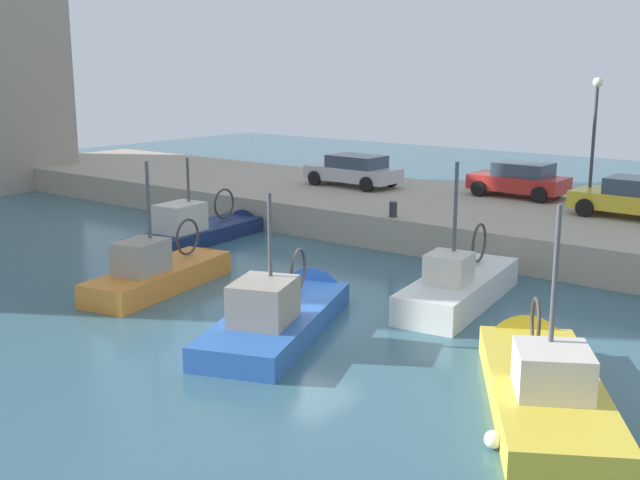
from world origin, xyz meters
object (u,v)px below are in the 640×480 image
at_px(parked_car_silver, 354,170).
at_px(parked_car_red, 520,179).
at_px(fishing_boat_orange, 166,282).
at_px(parked_car_yellow, 639,198).
at_px(fishing_boat_blue, 283,323).
at_px(fishing_boat_yellow, 541,393).
at_px(mooring_bollard_north, 393,209).
at_px(fishing_boat_white, 462,297).
at_px(fishing_boat_navy, 202,236).
at_px(quay_streetlamp, 595,122).

distance_m(parked_car_silver, parked_car_red, 7.20).
bearing_deg(fishing_boat_orange, parked_car_silver, 11.13).
height_order(parked_car_yellow, parked_car_red, parked_car_yellow).
height_order(fishing_boat_blue, fishing_boat_yellow, fishing_boat_yellow).
distance_m(fishing_boat_blue, fishing_boat_orange, 5.26).
bearing_deg(mooring_bollard_north, parked_car_red, -13.51).
height_order(fishing_boat_white, parked_car_yellow, fishing_boat_white).
xyz_separation_m(fishing_boat_navy, mooring_bollard_north, (3.15, -6.43, 1.31)).
distance_m(fishing_boat_white, parked_car_yellow, 9.49).
bearing_deg(parked_car_yellow, parked_car_silver, 91.01).
xyz_separation_m(fishing_boat_blue, parked_car_silver, (13.80, 7.79, 1.77)).
xyz_separation_m(fishing_boat_blue, parked_car_yellow, (14.01, -4.37, 1.79)).
height_order(fishing_boat_navy, parked_car_silver, fishing_boat_navy).
height_order(fishing_boat_yellow, parked_car_silver, fishing_boat_yellow).
bearing_deg(quay_streetlamp, parked_car_red, 70.10).
bearing_deg(quay_streetlamp, fishing_boat_white, 179.91).
height_order(parked_car_silver, parked_car_red, parked_car_red).
relative_size(fishing_boat_blue, parked_car_red, 1.84).
relative_size(fishing_boat_white, quay_streetlamp, 1.35).
bearing_deg(parked_car_red, parked_car_yellow, -107.71).
bearing_deg(parked_car_silver, mooring_bollard_north, -133.08).
distance_m(mooring_bollard_north, quay_streetlamp, 8.07).
height_order(parked_car_yellow, quay_streetlamp, quay_streetlamp).
relative_size(fishing_boat_yellow, parked_car_silver, 1.62).
relative_size(fishing_boat_yellow, fishing_boat_orange, 1.12).
relative_size(parked_car_silver, quay_streetlamp, 0.88).
bearing_deg(quay_streetlamp, fishing_boat_navy, 127.76).
xyz_separation_m(fishing_boat_blue, parked_car_red, (15.68, 0.85, 1.78)).
bearing_deg(fishing_boat_orange, fishing_boat_white, -61.10).
height_order(fishing_boat_white, mooring_bollard_north, fishing_boat_white).
bearing_deg(parked_car_red, quay_streetlamp, -109.90).
bearing_deg(fishing_boat_blue, fishing_boat_yellow, -90.05).
distance_m(fishing_boat_yellow, fishing_boat_white, 6.58).
relative_size(fishing_boat_orange, fishing_boat_navy, 0.90).
bearing_deg(fishing_boat_yellow, parked_car_silver, 46.60).
distance_m(fishing_boat_orange, parked_car_red, 15.72).
xyz_separation_m(fishing_boat_blue, fishing_boat_white, (4.90, -2.42, -0.04)).
xyz_separation_m(fishing_boat_yellow, fishing_boat_navy, (5.70, 15.73, 0.06)).
bearing_deg(parked_car_yellow, parked_car_red, 72.29).
height_order(parked_car_silver, quay_streetlamp, quay_streetlamp).
relative_size(parked_car_silver, parked_car_red, 1.11).
bearing_deg(parked_car_silver, fishing_boat_orange, -168.87).
relative_size(fishing_boat_blue, mooring_bollard_north, 12.82).
bearing_deg(parked_car_silver, fishing_boat_blue, -150.54).
height_order(fishing_boat_navy, mooring_bollard_north, fishing_boat_navy).
bearing_deg(fishing_boat_orange, parked_car_yellow, -35.72).
bearing_deg(mooring_bollard_north, fishing_boat_orange, 161.53).
relative_size(fishing_boat_blue, fishing_boat_yellow, 1.02).
xyz_separation_m(parked_car_silver, parked_car_red, (1.88, -6.95, 0.01)).
bearing_deg(fishing_boat_white, fishing_boat_blue, 153.71).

